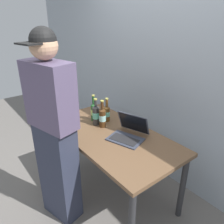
% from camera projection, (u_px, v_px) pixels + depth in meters
% --- Properties ---
extents(ground_plane, '(8.00, 8.00, 0.00)m').
position_uv_depth(ground_plane, '(111.00, 190.00, 2.58)').
color(ground_plane, slate).
rests_on(ground_plane, ground).
extents(desk, '(1.50, 0.78, 0.76)m').
position_uv_depth(desk, '(111.00, 141.00, 2.31)').
color(desk, brown).
rests_on(desk, ground).
extents(laptop, '(0.41, 0.41, 0.23)m').
position_uv_depth(laptop, '(128.00, 132.00, 2.19)').
color(laptop, '#383D4C').
rests_on(laptop, desk).
extents(beer_bottle_amber, '(0.08, 0.08, 0.30)m').
position_uv_depth(beer_bottle_amber, '(96.00, 114.00, 2.42)').
color(beer_bottle_amber, '#333333').
rests_on(beer_bottle_amber, desk).
extents(beer_bottle_dark, '(0.07, 0.07, 0.31)m').
position_uv_depth(beer_bottle_dark, '(94.00, 111.00, 2.51)').
color(beer_bottle_dark, '#1E5123').
rests_on(beer_bottle_dark, desk).
extents(beer_bottle_green, '(0.07, 0.07, 0.31)m').
position_uv_depth(beer_bottle_green, '(102.00, 117.00, 2.37)').
color(beer_bottle_green, '#472B14').
rests_on(beer_bottle_green, desk).
extents(beer_bottle_brown, '(0.07, 0.07, 0.28)m').
position_uv_depth(beer_bottle_brown, '(107.00, 113.00, 2.50)').
color(beer_bottle_brown, brown).
rests_on(beer_bottle_brown, desk).
extents(person_figure, '(0.48, 0.36, 1.81)m').
position_uv_depth(person_figure, '(54.00, 133.00, 1.93)').
color(person_figure, '#2D3347').
rests_on(person_figure, ground).
extents(back_wall, '(6.00, 0.10, 2.60)m').
position_uv_depth(back_wall, '(165.00, 70.00, 2.48)').
color(back_wall, '#99A3AD').
rests_on(back_wall, ground).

